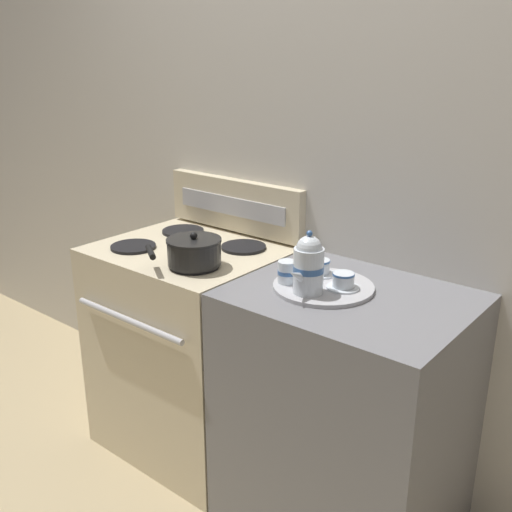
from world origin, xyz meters
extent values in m
plane|color=tan|center=(0.00, 0.00, 0.00)|extent=(6.00, 6.00, 0.00)
cube|color=beige|center=(0.00, 0.34, 1.10)|extent=(6.00, 0.05, 2.20)
cube|color=beige|center=(-0.39, 0.00, 0.46)|extent=(0.73, 0.62, 0.91)
cylinder|color=silver|center=(-0.39, -0.33, 0.71)|extent=(0.58, 0.02, 0.02)
cylinder|color=black|center=(-0.57, 0.14, 0.92)|extent=(0.18, 0.18, 0.01)
cylinder|color=black|center=(-0.22, 0.14, 0.92)|extent=(0.18, 0.18, 0.01)
cylinder|color=black|center=(-0.57, -0.14, 0.92)|extent=(0.18, 0.18, 0.01)
cylinder|color=black|center=(-0.22, -0.14, 0.92)|extent=(0.18, 0.18, 0.01)
cube|color=beige|center=(-0.39, 0.29, 1.03)|extent=(0.72, 0.05, 0.22)
cube|color=#B7B7BC|center=(-0.39, 0.26, 1.03)|extent=(0.58, 0.01, 0.08)
cube|color=slate|center=(0.37, 0.00, 0.46)|extent=(0.77, 0.62, 0.91)
cylinder|color=black|center=(-0.22, -0.14, 0.97)|extent=(0.20, 0.20, 0.09)
cylinder|color=black|center=(-0.22, -0.14, 1.02)|extent=(0.20, 0.20, 0.01)
sphere|color=black|center=(-0.22, -0.14, 1.03)|extent=(0.03, 0.03, 0.03)
cylinder|color=black|center=(-0.30, -0.27, 0.99)|extent=(0.11, 0.09, 0.02)
cylinder|color=#B2B2B7|center=(0.27, -0.02, 0.92)|extent=(0.34, 0.34, 0.01)
cylinder|color=silver|center=(0.27, -0.10, 1.00)|extent=(0.10, 0.10, 0.15)
cylinder|color=#38609E|center=(0.27, -0.10, 1.01)|extent=(0.10, 0.10, 0.02)
sphere|color=silver|center=(0.27, -0.10, 1.08)|extent=(0.08, 0.08, 0.08)
sphere|color=#38609E|center=(0.27, -0.10, 1.13)|extent=(0.02, 0.02, 0.02)
cone|color=silver|center=(0.27, -0.18, 1.01)|extent=(0.03, 0.07, 0.06)
cylinder|color=silver|center=(0.20, 0.06, 0.93)|extent=(0.11, 0.11, 0.01)
cylinder|color=silver|center=(0.20, 0.06, 0.95)|extent=(0.07, 0.07, 0.05)
cylinder|color=#38609E|center=(0.20, 0.06, 0.98)|extent=(0.07, 0.07, 0.01)
cylinder|color=silver|center=(0.34, 0.00, 0.93)|extent=(0.11, 0.11, 0.01)
cylinder|color=silver|center=(0.34, 0.00, 0.95)|extent=(0.07, 0.07, 0.05)
cylinder|color=#38609E|center=(0.34, 0.00, 0.98)|extent=(0.07, 0.07, 0.01)
cylinder|color=silver|center=(0.16, -0.08, 0.96)|extent=(0.06, 0.06, 0.08)
cylinder|color=#38609E|center=(0.16, -0.08, 0.96)|extent=(0.06, 0.06, 0.01)
camera|label=1|loc=(1.28, -1.61, 1.68)|focal=42.00mm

